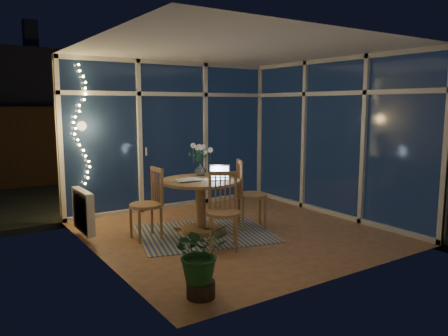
# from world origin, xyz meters

# --- Properties ---
(floor) EXTENTS (4.00, 4.00, 0.00)m
(floor) POSITION_xyz_m (0.00, 0.00, 0.00)
(floor) COLOR brown
(floor) RESTS_ON ground
(ceiling) EXTENTS (4.00, 4.00, 0.00)m
(ceiling) POSITION_xyz_m (0.00, 0.00, 2.60)
(ceiling) COLOR silver
(ceiling) RESTS_ON wall_back
(wall_back) EXTENTS (4.00, 0.04, 2.60)m
(wall_back) POSITION_xyz_m (0.00, 2.00, 1.30)
(wall_back) COLOR silver
(wall_back) RESTS_ON floor
(wall_front) EXTENTS (4.00, 0.04, 2.60)m
(wall_front) POSITION_xyz_m (0.00, -2.00, 1.30)
(wall_front) COLOR silver
(wall_front) RESTS_ON floor
(wall_left) EXTENTS (0.04, 4.00, 2.60)m
(wall_left) POSITION_xyz_m (-2.00, 0.00, 1.30)
(wall_left) COLOR silver
(wall_left) RESTS_ON floor
(wall_right) EXTENTS (0.04, 4.00, 2.60)m
(wall_right) POSITION_xyz_m (2.00, 0.00, 1.30)
(wall_right) COLOR silver
(wall_right) RESTS_ON floor
(window_wall_back) EXTENTS (4.00, 0.10, 2.60)m
(window_wall_back) POSITION_xyz_m (0.00, 1.96, 1.30)
(window_wall_back) COLOR silver
(window_wall_back) RESTS_ON floor
(window_wall_right) EXTENTS (0.10, 4.00, 2.60)m
(window_wall_right) POSITION_xyz_m (1.96, 0.00, 1.30)
(window_wall_right) COLOR silver
(window_wall_right) RESTS_ON floor
(radiator) EXTENTS (0.10, 0.70, 0.58)m
(radiator) POSITION_xyz_m (-1.94, 0.90, 0.40)
(radiator) COLOR white
(radiator) RESTS_ON wall_left
(fairy_lights) EXTENTS (0.24, 0.10, 1.85)m
(fairy_lights) POSITION_xyz_m (-1.65, 1.88, 1.52)
(fairy_lights) COLOR #FFCF66
(fairy_lights) RESTS_ON window_wall_back
(garden_patio) EXTENTS (12.00, 6.00, 0.10)m
(garden_patio) POSITION_xyz_m (0.50, 5.00, -0.06)
(garden_patio) COLOR black
(garden_patio) RESTS_ON ground
(garden_fence) EXTENTS (11.00, 0.08, 1.80)m
(garden_fence) POSITION_xyz_m (0.00, 5.50, 0.90)
(garden_fence) COLOR #362413
(garden_fence) RESTS_ON ground
(neighbour_roof) EXTENTS (7.00, 3.00, 2.20)m
(neighbour_roof) POSITION_xyz_m (0.30, 8.50, 2.20)
(neighbour_roof) COLOR #34353E
(neighbour_roof) RESTS_ON ground
(garden_shrubs) EXTENTS (0.90, 0.90, 0.90)m
(garden_shrubs) POSITION_xyz_m (-0.80, 3.40, 0.45)
(garden_shrubs) COLOR #1A3216
(garden_shrubs) RESTS_ON ground
(rug) EXTENTS (2.18, 1.91, 0.01)m
(rug) POSITION_xyz_m (-0.43, 0.18, 0.01)
(rug) COLOR #B4AC92
(rug) RESTS_ON floor
(dining_table) EXTENTS (1.40, 1.40, 0.78)m
(dining_table) POSITION_xyz_m (-0.43, 0.28, 0.39)
(dining_table) COLOR olive
(dining_table) RESTS_ON floor
(chair_left) EXTENTS (0.47, 0.47, 1.00)m
(chair_left) POSITION_xyz_m (-1.22, 0.43, 0.50)
(chair_left) COLOR olive
(chair_left) RESTS_ON floor
(chair_right) EXTENTS (0.65, 0.65, 1.05)m
(chair_right) POSITION_xyz_m (0.35, 0.09, 0.52)
(chair_right) COLOR olive
(chair_right) RESTS_ON floor
(chair_front) EXTENTS (0.63, 0.63, 1.00)m
(chair_front) POSITION_xyz_m (-0.56, -0.51, 0.50)
(chair_front) COLOR olive
(chair_front) RESTS_ON floor
(laptop) EXTENTS (0.40, 0.39, 0.22)m
(laptop) POSITION_xyz_m (-0.20, 0.15, 0.89)
(laptop) COLOR silver
(laptop) RESTS_ON dining_table
(flower_vase) EXTENTS (0.25, 0.25, 0.21)m
(flower_vase) POSITION_xyz_m (-0.25, 0.59, 0.88)
(flower_vase) COLOR silver
(flower_vase) RESTS_ON dining_table
(bowl) EXTENTS (0.19, 0.19, 0.04)m
(bowl) POSITION_xyz_m (-0.12, 0.35, 0.80)
(bowl) COLOR white
(bowl) RESTS_ON dining_table
(newspapers) EXTENTS (0.36, 0.29, 0.02)m
(newspapers) POSITION_xyz_m (-0.62, 0.31, 0.79)
(newspapers) COLOR silver
(newspapers) RESTS_ON dining_table
(phone) EXTENTS (0.11, 0.08, 0.01)m
(phone) POSITION_xyz_m (-0.35, 0.09, 0.78)
(phone) COLOR black
(phone) RESTS_ON dining_table
(potted_plant) EXTENTS (0.60, 0.53, 0.76)m
(potted_plant) POSITION_xyz_m (-1.53, -1.59, 0.38)
(potted_plant) COLOR #1B4C22
(potted_plant) RESTS_ON floor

